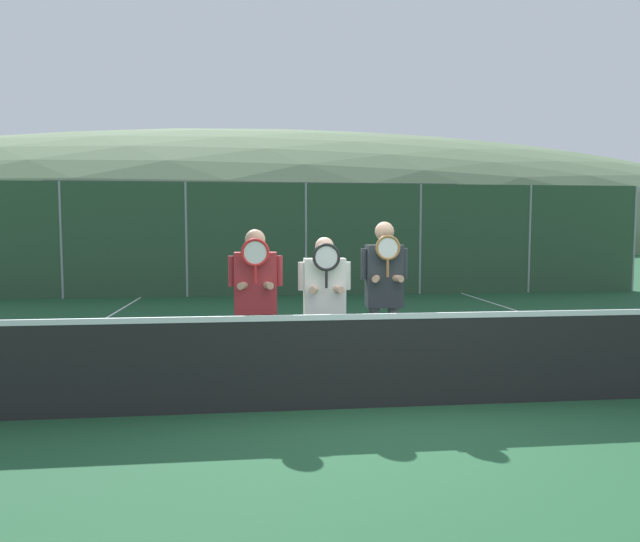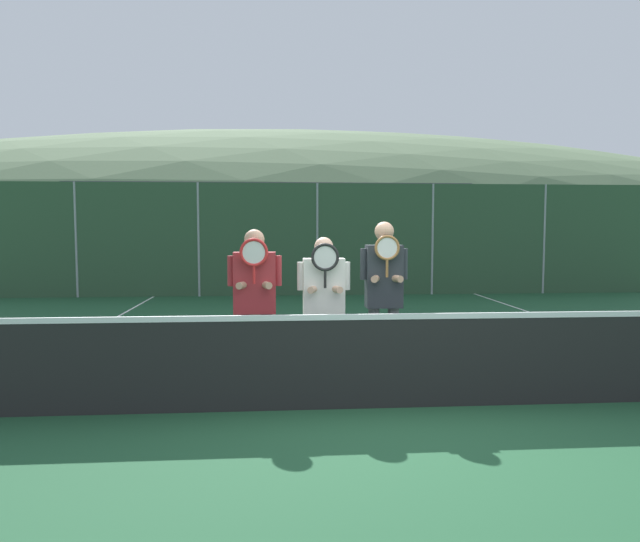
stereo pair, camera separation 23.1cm
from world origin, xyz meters
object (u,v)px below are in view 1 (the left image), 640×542
(car_far_left, at_px, (108,260))
(car_center, at_px, (450,256))
(player_center_left, at_px, (325,298))
(player_leftmost, at_px, (256,294))
(player_center_right, at_px, (384,289))
(car_left_of_center, at_px, (286,258))

(car_far_left, relative_size, car_center, 1.02)
(player_center_left, xyz_separation_m, car_center, (5.28, 11.02, -0.08))
(player_leftmost, xyz_separation_m, player_center_right, (1.46, 0.06, 0.03))
(player_center_right, height_order, car_left_of_center, player_center_right)
(player_leftmost, bearing_deg, car_left_of_center, 85.36)
(player_center_left, bearing_deg, car_left_of_center, 89.37)
(player_leftmost, distance_m, car_center, 12.60)
(player_leftmost, distance_m, car_far_left, 11.75)
(car_far_left, distance_m, car_left_of_center, 5.21)
(player_center_right, relative_size, car_far_left, 0.40)
(player_leftmost, height_order, car_far_left, player_leftmost)
(player_center_left, bearing_deg, car_far_left, 115.04)
(player_center_left, xyz_separation_m, car_left_of_center, (0.12, 10.93, -0.12))
(player_leftmost, distance_m, player_center_left, 0.77)
(car_left_of_center, bearing_deg, player_center_right, -87.03)
(player_center_left, height_order, car_far_left, car_far_left)
(car_left_of_center, bearing_deg, car_far_left, -179.54)
(player_center_left, bearing_deg, player_center_right, 1.92)
(player_center_right, bearing_deg, car_far_left, 117.99)
(car_far_left, distance_m, car_center, 10.37)
(player_center_right, xyz_separation_m, car_center, (4.60, 11.00, -0.17))
(player_center_left, relative_size, car_center, 0.37)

